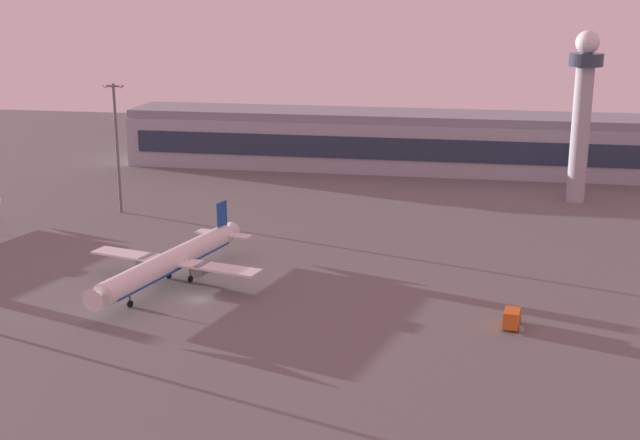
{
  "coord_description": "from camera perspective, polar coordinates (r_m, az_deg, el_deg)",
  "views": [
    {
      "loc": [
        44.01,
        -126.99,
        50.06
      ],
      "look_at": [
        13.54,
        39.01,
        4.0
      ],
      "focal_mm": 47.35,
      "sensor_mm": 36.0,
      "label": 1
    }
  ],
  "objects": [
    {
      "name": "ground_plane",
      "position": [
        143.43,
        -8.2,
        -5.33
      ],
      "size": [
        416.0,
        416.0,
        0.0
      ],
      "primitive_type": "plane",
      "color": "#605E5B"
    },
    {
      "name": "terminal_building",
      "position": [
        244.43,
        8.58,
        5.21
      ],
      "size": [
        184.87,
        22.4,
        16.4
      ],
      "color": "#9EA3AD",
      "rests_on": "ground"
    },
    {
      "name": "control_tower",
      "position": [
        212.45,
        17.32,
        7.44
      ],
      "size": [
        8.0,
        8.0,
        41.07
      ],
      "color": "#A8A8B2",
      "rests_on": "ground"
    },
    {
      "name": "airplane_mid_apron",
      "position": [
        150.22,
        -9.96,
        -2.77
      ],
      "size": [
        33.24,
        42.39,
        11.0
      ],
      "rotation": [
        0.0,
        0.0,
        2.9
      ],
      "color": "silver",
      "rests_on": "ground"
    },
    {
      "name": "catering_truck",
      "position": [
        133.52,
        12.86,
        -6.43
      ],
      "size": [
        3.02,
        5.89,
        3.05
      ],
      "rotation": [
        0.0,
        0.0,
        6.16
      ],
      "color": "#D85919",
      "rests_on": "ground"
    },
    {
      "name": "apron_light_central",
      "position": [
        198.74,
        -13.58,
        5.22
      ],
      "size": [
        4.8,
        0.9,
        29.89
      ],
      "color": "slate",
      "rests_on": "ground"
    }
  ]
}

